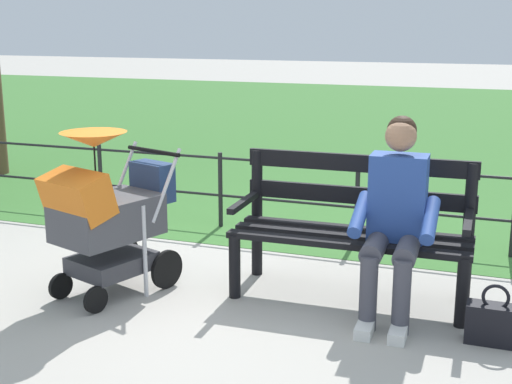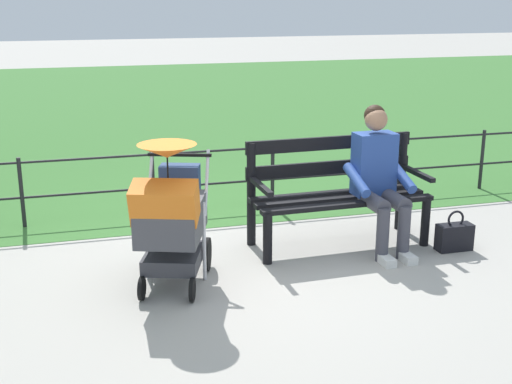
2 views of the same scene
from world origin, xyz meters
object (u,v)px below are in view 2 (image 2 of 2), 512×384
at_px(handbag, 454,236).
at_px(park_bench, 336,187).
at_px(stroller, 171,214).
at_px(person_on_bench, 379,175).

bearing_deg(handbag, park_bench, -26.62).
bearing_deg(handbag, stroller, 2.13).
bearing_deg(person_on_bench, handbag, 158.37).
distance_m(person_on_bench, stroller, 1.93).
height_order(person_on_bench, handbag, person_on_bench).
bearing_deg(stroller, park_bench, -160.14).
relative_size(person_on_bench, stroller, 1.11).
xyz_separation_m(stroller, handbag, (-2.54, -0.09, -0.47)).
xyz_separation_m(person_on_bench, handbag, (-0.64, 0.25, -0.55)).
xyz_separation_m(person_on_bench, stroller, (1.89, 0.35, -0.08)).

